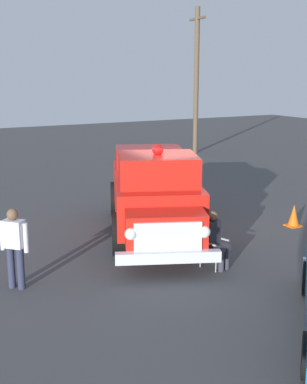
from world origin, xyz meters
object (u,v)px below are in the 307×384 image
object	(u,v)px
vintage_fire_truck	(154,191)
lawn_chair_near_truck	(210,241)
spectator_seated	(215,238)
spectator_standing	(14,243)
traffic_cone	(294,216)
utility_pole	(196,79)

from	to	relation	value
vintage_fire_truck	lawn_chair_near_truck	bearing A→B (deg)	-0.62
vintage_fire_truck	spectator_seated	world-z (taller)	vintage_fire_truck
spectator_seated	spectator_standing	bearing A→B (deg)	-103.32
spectator_standing	traffic_cone	distance (m)	8.06
lawn_chair_near_truck	spectator_seated	bearing A→B (deg)	18.35
vintage_fire_truck	traffic_cone	size ratio (longest dim) A/B	9.96
vintage_fire_truck	traffic_cone	bearing A→B (deg)	71.21
spectator_seated	traffic_cone	size ratio (longest dim) A/B	2.03
spectator_seated	vintage_fire_truck	bearing A→B (deg)	-179.74
lawn_chair_near_truck	spectator_standing	xyz separation A→B (m)	(-0.87, -4.16, 0.37)
vintage_fire_truck	utility_pole	bearing A→B (deg)	142.39
spectator_standing	lawn_chair_near_truck	bearing A→B (deg)	78.19
vintage_fire_truck	spectator_standing	xyz separation A→B (m)	(1.81, -4.19, -0.23)
spectator_seated	traffic_cone	xyz separation A→B (m)	(-1.50, 3.82, -0.39)
spectator_standing	utility_pole	size ratio (longest dim) A/B	0.22
lawn_chair_near_truck	spectator_standing	size ratio (longest dim) A/B	0.61
spectator_seated	utility_pole	size ratio (longest dim) A/B	0.17
utility_pole	spectator_standing	bearing A→B (deg)	-44.37
lawn_chair_near_truck	spectator_seated	size ratio (longest dim) A/B	0.79
vintage_fire_truck	lawn_chair_near_truck	world-z (taller)	vintage_fire_truck
vintage_fire_truck	spectator_seated	bearing A→B (deg)	0.26
spectator_standing	utility_pole	distance (m)	19.07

